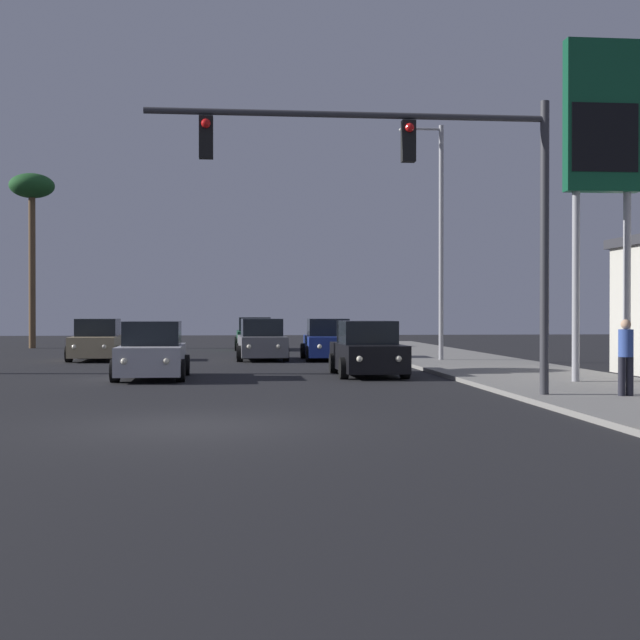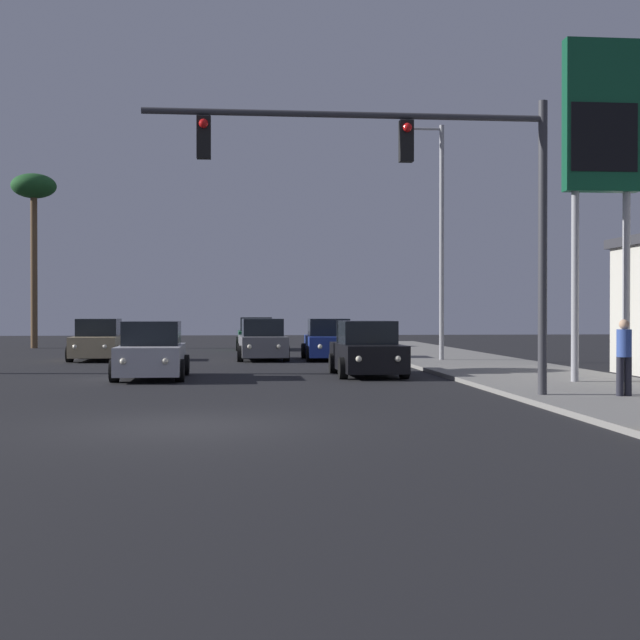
{
  "view_description": "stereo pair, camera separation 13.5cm",
  "coord_description": "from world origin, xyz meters",
  "views": [
    {
      "loc": [
        0.71,
        -15.33,
        1.94
      ],
      "look_at": [
        3.7,
        14.82,
        1.68
      ],
      "focal_mm": 50.0,
      "sensor_mm": 36.0,
      "label": 1
    },
    {
      "loc": [
        0.84,
        -15.34,
        1.94
      ],
      "look_at": [
        3.7,
        14.82,
        1.68
      ],
      "focal_mm": 50.0,
      "sensor_mm": 36.0,
      "label": 2
    }
  ],
  "objects": [
    {
      "name": "car_green",
      "position": [
        1.88,
        30.91,
        0.76
      ],
      "size": [
        2.04,
        4.31,
        1.68
      ],
      "rotation": [
        0.0,
        0.0,
        3.15
      ],
      "color": "#195933",
      "rests_on": "ground"
    },
    {
      "name": "car_silver",
      "position": [
        -1.61,
        11.04,
        0.76
      ],
      "size": [
        2.04,
        4.32,
        1.68
      ],
      "rotation": [
        0.0,
        0.0,
        3.16
      ],
      "color": "#B7B7BC",
      "rests_on": "ground"
    },
    {
      "name": "palm_tree_far",
      "position": [
        -10.02,
        34.0,
        8.2
      ],
      "size": [
        2.4,
        2.4,
        9.43
      ],
      "color": "brown",
      "rests_on": "ground"
    },
    {
      "name": "street_lamp",
      "position": [
        8.59,
        18.24,
        5.12
      ],
      "size": [
        1.74,
        0.24,
        9.0
      ],
      "color": "#99999E",
      "rests_on": "sidewalk_right"
    },
    {
      "name": "car_tan",
      "position": [
        -4.69,
        21.32,
        0.76
      ],
      "size": [
        2.04,
        4.33,
        1.68
      ],
      "rotation": [
        0.0,
        0.0,
        3.16
      ],
      "color": "tan",
      "rests_on": "ground"
    },
    {
      "name": "car_blue",
      "position": [
        4.62,
        20.74,
        0.76
      ],
      "size": [
        2.04,
        4.34,
        1.68
      ],
      "rotation": [
        0.0,
        0.0,
        3.11
      ],
      "color": "navy",
      "rests_on": "ground"
    },
    {
      "name": "car_black",
      "position": [
        4.85,
        11.61,
        0.76
      ],
      "size": [
        2.04,
        4.33,
        1.68
      ],
      "rotation": [
        0.0,
        0.0,
        3.16
      ],
      "color": "black",
      "rests_on": "ground"
    },
    {
      "name": "pedestrian_on_sidewalk",
      "position": [
        9.27,
        3.31,
        1.03
      ],
      "size": [
        0.34,
        0.32,
        1.67
      ],
      "color": "#23232D",
      "rests_on": "sidewalk_right"
    },
    {
      "name": "gas_station_sign",
      "position": [
        10.43,
        7.32,
        6.62
      ],
      "size": [
        2.0,
        0.42,
        9.0
      ],
      "color": "#99999E",
      "rests_on": "sidewalk_right"
    },
    {
      "name": "car_grey",
      "position": [
        1.92,
        20.94,
        0.76
      ],
      "size": [
        2.04,
        4.34,
        1.68
      ],
      "rotation": [
        0.0,
        0.0,
        3.17
      ],
      "color": "slate",
      "rests_on": "ground"
    },
    {
      "name": "sidewalk_right",
      "position": [
        9.5,
        10.0,
        0.06
      ],
      "size": [
        5.0,
        60.0,
        0.12
      ],
      "color": "gray",
      "rests_on": "ground"
    },
    {
      "name": "traffic_light_mast",
      "position": [
        4.98,
        3.8,
        4.8
      ],
      "size": [
        8.85,
        0.36,
        6.5
      ],
      "color": "#38383D",
      "rests_on": "sidewalk_right"
    },
    {
      "name": "ground_plane",
      "position": [
        0.0,
        0.0,
        0.0
      ],
      "size": [
        120.0,
        120.0,
        0.0
      ],
      "primitive_type": "plane",
      "color": "black"
    }
  ]
}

